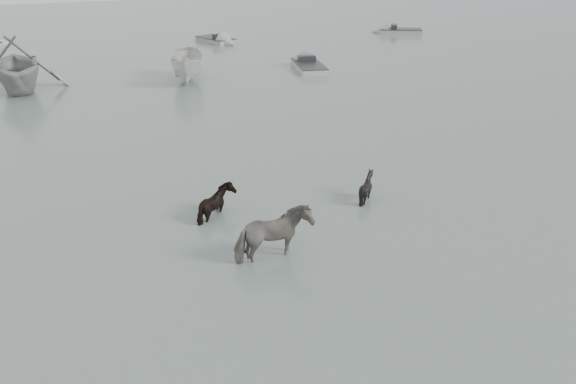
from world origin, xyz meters
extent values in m
plane|color=slate|center=(0.00, 0.00, 0.00)|extent=(140.00, 140.00, 0.00)
imported|color=black|center=(-1.83, -0.50, 0.86)|extent=(2.09, 1.06, 1.72)
imported|color=black|center=(-2.45, 2.49, 0.65)|extent=(1.53, 1.62, 1.30)
imported|color=black|center=(2.33, 1.76, 0.54)|extent=(1.04, 0.93, 1.09)
imported|color=#9B9D9B|center=(-7.96, 21.60, 1.60)|extent=(5.54, 6.33, 3.19)
imported|color=beige|center=(1.21, 20.31, 0.94)|extent=(3.21, 5.21, 1.89)
camera|label=1|loc=(-6.56, -12.38, 7.75)|focal=35.00mm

